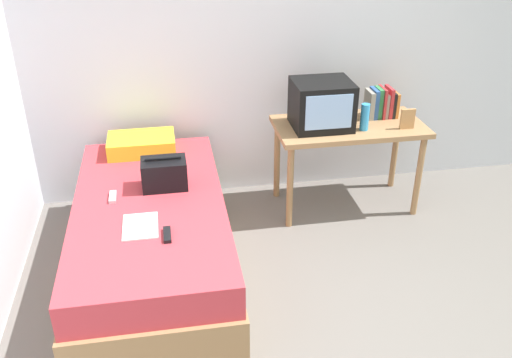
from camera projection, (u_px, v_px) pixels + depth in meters
name	position (u px, v px, depth m)	size (l,w,h in m)	color
ground_plane	(336.00, 341.00, 3.29)	(8.00, 8.00, 0.00)	slate
wall_back	(272.00, 38.00, 4.41)	(5.20, 0.10, 2.60)	silver
bed	(152.00, 237.00, 3.75)	(1.00, 2.00, 0.56)	#9E754C
desk	(349.00, 135.00, 4.38)	(1.16, 0.60, 0.72)	#9E754C
tv	(322.00, 104.00, 4.21)	(0.44, 0.39, 0.36)	black
water_bottle	(365.00, 117.00, 4.19)	(0.07, 0.07, 0.21)	#3399DB
book_row	(381.00, 103.00, 4.43)	(0.24, 0.17, 0.24)	gray
picture_frame	(408.00, 119.00, 4.22)	(0.11, 0.02, 0.16)	#B27F4C
pillow	(142.00, 144.00, 4.26)	(0.50, 0.33, 0.12)	yellow
handbag	(164.00, 174.00, 3.74)	(0.30, 0.20, 0.23)	black
magazine	(140.00, 226.00, 3.35)	(0.21, 0.29, 0.01)	white
remote_dark	(167.00, 235.00, 3.26)	(0.04, 0.16, 0.02)	black
remote_silver	(113.00, 197.00, 3.65)	(0.04, 0.14, 0.02)	#B7B7BC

